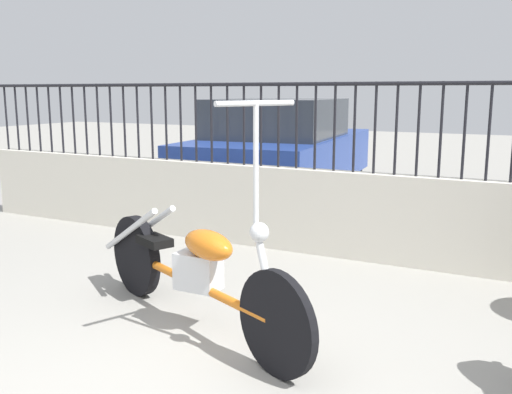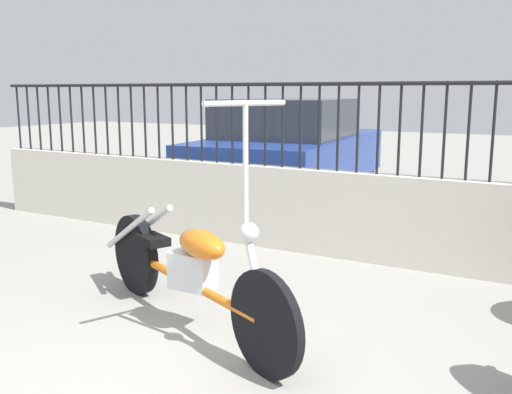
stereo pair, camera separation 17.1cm
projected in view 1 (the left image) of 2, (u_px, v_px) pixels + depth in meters
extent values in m
cube|color=beige|center=(372.00, 217.00, 5.20)|extent=(9.63, 0.18, 0.81)
cylinder|color=black|center=(6.00, 117.00, 7.17)|extent=(0.02, 0.02, 0.81)
cylinder|color=black|center=(17.00, 117.00, 7.08)|extent=(0.02, 0.02, 0.81)
cylinder|color=black|center=(28.00, 118.00, 7.00)|extent=(0.02, 0.02, 0.81)
cylinder|color=black|center=(39.00, 118.00, 6.91)|extent=(0.02, 0.02, 0.81)
cylinder|color=black|center=(50.00, 118.00, 6.83)|extent=(0.02, 0.02, 0.81)
cylinder|color=black|center=(62.00, 119.00, 6.74)|extent=(0.02, 0.02, 0.81)
cylinder|color=black|center=(73.00, 119.00, 6.66)|extent=(0.02, 0.02, 0.81)
cylinder|color=black|center=(86.00, 120.00, 6.57)|extent=(0.02, 0.02, 0.81)
cylinder|color=black|center=(98.00, 120.00, 6.49)|extent=(0.02, 0.02, 0.81)
cylinder|color=black|center=(111.00, 120.00, 6.41)|extent=(0.02, 0.02, 0.81)
cylinder|color=black|center=(124.00, 121.00, 6.32)|extent=(0.02, 0.02, 0.81)
cylinder|color=black|center=(138.00, 121.00, 6.24)|extent=(0.02, 0.02, 0.81)
cylinder|color=black|center=(152.00, 121.00, 6.15)|extent=(0.02, 0.02, 0.81)
cylinder|color=black|center=(166.00, 122.00, 6.07)|extent=(0.02, 0.02, 0.81)
cylinder|color=black|center=(181.00, 122.00, 5.98)|extent=(0.02, 0.02, 0.81)
cylinder|color=black|center=(196.00, 123.00, 5.90)|extent=(0.02, 0.02, 0.81)
cylinder|color=black|center=(211.00, 123.00, 5.81)|extent=(0.02, 0.02, 0.81)
cylinder|color=black|center=(227.00, 124.00, 5.73)|extent=(0.02, 0.02, 0.81)
cylinder|color=black|center=(244.00, 124.00, 5.65)|extent=(0.02, 0.02, 0.81)
cylinder|color=black|center=(261.00, 125.00, 5.56)|extent=(0.02, 0.02, 0.81)
cylinder|color=black|center=(279.00, 125.00, 5.48)|extent=(0.02, 0.02, 0.81)
cylinder|color=black|center=(297.00, 126.00, 5.39)|extent=(0.02, 0.02, 0.81)
cylinder|color=black|center=(315.00, 126.00, 5.31)|extent=(0.02, 0.02, 0.81)
cylinder|color=black|center=(335.00, 127.00, 5.22)|extent=(0.02, 0.02, 0.81)
cylinder|color=black|center=(354.00, 128.00, 5.14)|extent=(0.02, 0.02, 0.81)
cylinder|color=black|center=(375.00, 128.00, 5.05)|extent=(0.02, 0.02, 0.81)
cylinder|color=black|center=(396.00, 129.00, 4.97)|extent=(0.02, 0.02, 0.81)
cylinder|color=black|center=(418.00, 129.00, 4.88)|extent=(0.02, 0.02, 0.81)
cylinder|color=black|center=(441.00, 130.00, 4.80)|extent=(0.02, 0.02, 0.81)
cylinder|color=black|center=(465.00, 131.00, 4.72)|extent=(0.02, 0.02, 0.81)
cylinder|color=black|center=(489.00, 132.00, 4.63)|extent=(0.02, 0.02, 0.81)
cylinder|color=black|center=(377.00, 84.00, 4.98)|extent=(9.63, 0.04, 0.04)
cylinder|color=black|center=(277.00, 324.00, 3.08)|extent=(0.57, 0.30, 0.60)
cylinder|color=black|center=(136.00, 256.00, 4.35)|extent=(0.59, 0.33, 0.61)
cylinder|color=orange|center=(194.00, 284.00, 3.72)|extent=(1.41, 0.68, 0.06)
cube|color=silver|center=(198.00, 271.00, 3.66)|extent=(0.28, 0.18, 0.24)
ellipsoid|color=orange|center=(208.00, 245.00, 3.53)|extent=(0.48, 0.37, 0.18)
cube|color=black|center=(154.00, 241.00, 4.09)|extent=(0.32, 0.26, 0.06)
cylinder|color=silver|center=(266.00, 275.00, 3.10)|extent=(0.22, 0.13, 0.51)
sphere|color=silver|center=(259.00, 232.00, 3.11)|extent=(0.11, 0.11, 0.11)
cylinder|color=silver|center=(256.00, 167.00, 3.07)|extent=(0.03, 0.03, 0.67)
cylinder|color=silver|center=(256.00, 103.00, 3.00)|extent=(0.24, 0.49, 0.03)
cylinder|color=silver|center=(130.00, 230.00, 4.23)|extent=(0.77, 0.38, 0.47)
cylinder|color=silver|center=(147.00, 228.00, 4.32)|extent=(0.77, 0.38, 0.47)
cylinder|color=black|center=(260.00, 162.00, 9.90)|extent=(0.17, 0.65, 0.64)
cylinder|color=black|center=(355.00, 167.00, 9.29)|extent=(0.17, 0.65, 0.64)
cylinder|color=black|center=(192.00, 183.00, 7.64)|extent=(0.17, 0.65, 0.64)
cylinder|color=black|center=(313.00, 191.00, 7.03)|extent=(0.17, 0.65, 0.64)
cube|color=navy|center=(282.00, 158.00, 8.42)|extent=(2.16, 4.14, 0.65)
cube|color=#2D3338|center=(278.00, 118.00, 8.13)|extent=(1.78, 2.06, 0.54)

